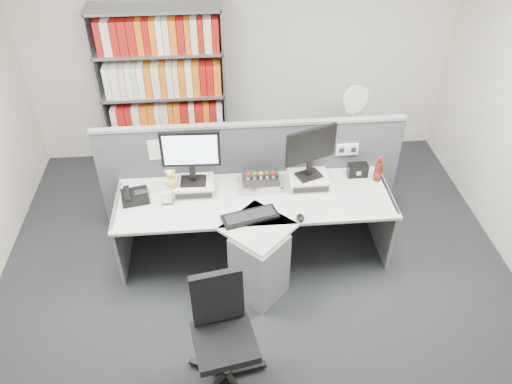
{
  "coord_description": "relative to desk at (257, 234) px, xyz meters",
  "views": [
    {
      "loc": [
        -0.3,
        -2.86,
        3.69
      ],
      "look_at": [
        0.0,
        0.65,
        0.92
      ],
      "focal_mm": 35.43,
      "sensor_mm": 36.0,
      "label": 1
    }
  ],
  "objects": [
    {
      "name": "filing_cabinet",
      "position": [
        1.2,
        1.4,
        -0.11
      ],
      "size": [
        0.45,
        0.61,
        0.7
      ],
      "color": "gray",
      "rests_on": "ground"
    },
    {
      "name": "desk_phone",
      "position": [
        -1.12,
        0.29,
        0.3
      ],
      "size": [
        0.29,
        0.27,
        0.11
      ],
      "color": "black",
      "rests_on": "desk"
    },
    {
      "name": "monitor_left",
      "position": [
        -0.56,
        0.38,
        0.69
      ],
      "size": [
        0.54,
        0.18,
        0.55
      ],
      "color": "black",
      "rests_on": "monitor_riser_left"
    },
    {
      "name": "desk",
      "position": [
        0.0,
        0.0,
        0.0
      ],
      "size": [
        2.6,
        1.2,
        0.72
      ],
      "color": "beige",
      "rests_on": "ground"
    },
    {
      "name": "monitor_riser_right",
      "position": [
        0.54,
        0.38,
        0.31
      ],
      "size": [
        0.38,
        0.31,
        0.1
      ],
      "color": "beige",
      "rests_on": "desk"
    },
    {
      "name": "desktop_pc",
      "position": [
        0.08,
        0.41,
        0.31
      ],
      "size": [
        0.35,
        0.31,
        0.09
      ],
      "color": "black",
      "rests_on": "desk"
    },
    {
      "name": "monitor_right",
      "position": [
        0.54,
        0.38,
        0.68
      ],
      "size": [
        0.49,
        0.23,
        0.52
      ],
      "color": "black",
      "rests_on": "monitor_riser_right"
    },
    {
      "name": "keyboard",
      "position": [
        -0.06,
        -0.06,
        0.28
      ],
      "size": [
        0.53,
        0.31,
        0.03
      ],
      "color": "black",
      "rests_on": "desk"
    },
    {
      "name": "partition",
      "position": [
        0.0,
        0.65,
        0.19
      ],
      "size": [
        3.0,
        0.08,
        1.27
      ],
      "color": "#4A4B54",
      "rests_on": "ground"
    },
    {
      "name": "plush_toy",
      "position": [
        -0.77,
        0.33,
        0.44
      ],
      "size": [
        0.11,
        0.11,
        0.19
      ],
      "color": "gold",
      "rests_on": "monitor_riser_left"
    },
    {
      "name": "speaker",
      "position": [
        1.04,
        0.49,
        0.33
      ],
      "size": [
        0.2,
        0.11,
        0.13
      ],
      "primitive_type": "cube",
      "color": "black",
      "rests_on": "desk"
    },
    {
      "name": "room_shell",
      "position": [
        0.0,
        -0.6,
        1.33
      ],
      "size": [
        5.04,
        5.54,
        2.72
      ],
      "color": "beige",
      "rests_on": "ground"
    },
    {
      "name": "desk_fan",
      "position": [
        1.2,
        1.4,
        0.59
      ],
      "size": [
        0.32,
        0.2,
        0.55
      ],
      "color": "white",
      "rests_on": "filing_cabinet"
    },
    {
      "name": "desk_calendar",
      "position": [
        -0.81,
        0.22,
        0.32
      ],
      "size": [
        0.1,
        0.08,
        0.13
      ],
      "color": "black",
      "rests_on": "desk"
    },
    {
      "name": "office_chair",
      "position": [
        -0.35,
        -1.09,
        0.06
      ],
      "size": [
        0.63,
        0.63,
        0.96
      ],
      "color": "silver",
      "rests_on": "ground"
    },
    {
      "name": "figurines",
      "position": [
        0.08,
        0.39,
        0.41
      ],
      "size": [
        0.29,
        0.05,
        0.09
      ],
      "color": "beige",
      "rests_on": "desktop_pc"
    },
    {
      "name": "monitor_riser_left",
      "position": [
        -0.56,
        0.38,
        0.31
      ],
      "size": [
        0.38,
        0.31,
        0.1
      ],
      "color": "beige",
      "rests_on": "desk"
    },
    {
      "name": "mouse",
      "position": [
        0.38,
        -0.12,
        0.28
      ],
      "size": [
        0.07,
        0.11,
        0.04
      ],
      "primitive_type": "ellipsoid",
      "color": "black",
      "rests_on": "desk"
    },
    {
      "name": "cola_bottle",
      "position": [
        1.22,
        0.4,
        0.36
      ],
      "size": [
        0.08,
        0.08,
        0.27
      ],
      "color": "#3F190A",
      "rests_on": "desk"
    },
    {
      "name": "shelving_unit",
      "position": [
        -0.9,
        1.85,
        0.52
      ],
      "size": [
        1.41,
        0.4,
        2.0
      ],
      "color": "gray",
      "rests_on": "ground"
    },
    {
      "name": "ground",
      "position": [
        0.0,
        -0.6,
        -0.46
      ],
      "size": [
        5.5,
        5.5,
        0.0
      ],
      "primitive_type": "plane",
      "color": "#272A2E",
      "rests_on": "ground"
    }
  ]
}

